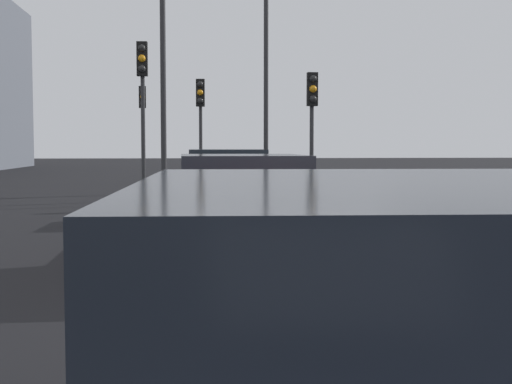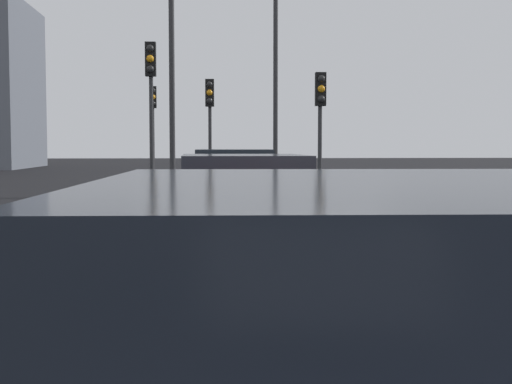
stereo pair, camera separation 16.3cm
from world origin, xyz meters
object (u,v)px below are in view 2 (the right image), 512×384
(traffic_light_near_right, at_px, (320,109))
(street_lamp_kerbside, at_px, (276,60))
(street_lamp_far, at_px, (171,30))
(car_teal_lead, at_px, (234,186))
(traffic_light_far_right, at_px, (151,89))
(car_red_second, at_px, (242,212))
(traffic_light_far_left, at_px, (210,111))
(traffic_light_near_left, at_px, (153,114))

(traffic_light_near_right, xyz_separation_m, street_lamp_kerbside, (5.62, 0.66, 1.99))
(traffic_light_near_right, xyz_separation_m, street_lamp_far, (1.51, 4.06, 2.32))
(car_teal_lead, relative_size, street_lamp_kerbside, 0.52)
(traffic_light_far_right, relative_size, street_lamp_kerbside, 0.55)
(street_lamp_kerbside, distance_m, street_lamp_far, 5.34)
(car_red_second, distance_m, traffic_light_near_right, 10.30)
(traffic_light_far_left, height_order, street_lamp_kerbside, street_lamp_kerbside)
(car_teal_lead, bearing_deg, street_lamp_far, 17.21)
(car_teal_lead, relative_size, traffic_light_far_right, 0.94)
(traffic_light_near_right, distance_m, traffic_light_far_right, 4.58)
(car_teal_lead, bearing_deg, traffic_light_near_right, -31.96)
(traffic_light_near_left, height_order, street_lamp_kerbside, street_lamp_kerbside)
(traffic_light_far_left, distance_m, street_lamp_kerbside, 3.12)
(traffic_light_near_left, height_order, traffic_light_far_left, traffic_light_near_left)
(car_teal_lead, height_order, traffic_light_far_right, traffic_light_far_right)
(car_red_second, relative_size, traffic_light_far_left, 1.24)
(traffic_light_far_left, bearing_deg, car_teal_lead, 7.82)
(traffic_light_near_right, distance_m, traffic_light_far_left, 5.44)
(traffic_light_near_right, bearing_deg, car_red_second, -16.01)
(traffic_light_near_right, relative_size, traffic_light_far_left, 0.94)
(traffic_light_far_right, bearing_deg, traffic_light_near_right, 91.03)
(car_teal_lead, relative_size, traffic_light_near_left, 1.01)
(traffic_light_far_left, bearing_deg, car_red_second, 6.02)
(traffic_light_near_right, bearing_deg, traffic_light_far_right, -91.63)
(car_teal_lead, relative_size, traffic_light_near_right, 1.15)
(car_red_second, distance_m, traffic_light_near_left, 20.83)
(traffic_light_near_left, height_order, traffic_light_far_right, traffic_light_far_right)
(traffic_light_near_right, distance_m, street_lamp_far, 4.91)
(car_red_second, height_order, traffic_light_far_right, traffic_light_far_right)
(traffic_light_far_left, height_order, traffic_light_far_right, traffic_light_far_right)
(car_red_second, relative_size, street_lamp_far, 0.55)
(car_teal_lead, distance_m, street_lamp_far, 6.97)
(car_teal_lead, distance_m, traffic_light_far_left, 8.66)
(car_red_second, distance_m, traffic_light_far_left, 14.49)
(traffic_light_near_right, bearing_deg, street_lamp_far, -111.39)
(traffic_light_near_left, height_order, street_lamp_far, street_lamp_far)
(car_teal_lead, relative_size, street_lamp_far, 0.48)
(car_teal_lead, distance_m, car_red_second, 5.93)
(traffic_light_near_left, bearing_deg, street_lamp_far, -0.69)
(traffic_light_far_right, bearing_deg, street_lamp_far, 163.07)
(car_red_second, xyz_separation_m, traffic_light_near_left, (20.55, 2.62, 2.19))
(car_red_second, bearing_deg, car_teal_lead, -2.05)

